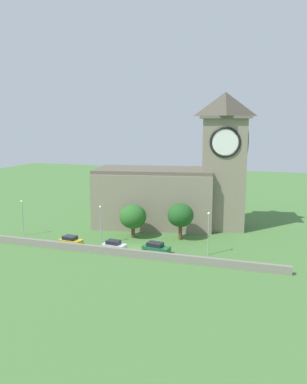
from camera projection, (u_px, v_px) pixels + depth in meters
ground_plane at (160, 227)px, 80.87m from camera, size 200.00×200.00×0.00m
church at (179, 184)px, 80.18m from camera, size 32.31×16.17×27.15m
quay_barrier at (126, 253)px, 62.88m from camera, size 50.63×0.70×1.25m
car_yellow at (71, 241)px, 68.55m from camera, size 4.26×2.65×1.67m
car_white at (114, 245)px, 65.92m from camera, size 4.17×2.47×1.69m
car_green at (156, 248)px, 64.51m from camera, size 4.76×2.78×1.78m
streetlamp_west_end at (22, 212)px, 73.68m from camera, size 0.44×0.44×6.84m
streetlamp_west_mid at (101, 218)px, 68.66m from camera, size 0.44×0.44×6.96m
streetlamp_central at (208, 227)px, 62.80m from camera, size 0.44×0.44×7.18m
tree_riverside_east at (181, 215)px, 71.18m from camera, size 4.79×4.79×6.79m
tree_riverside_west at (133, 217)px, 72.53m from camera, size 5.00×5.00×6.29m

